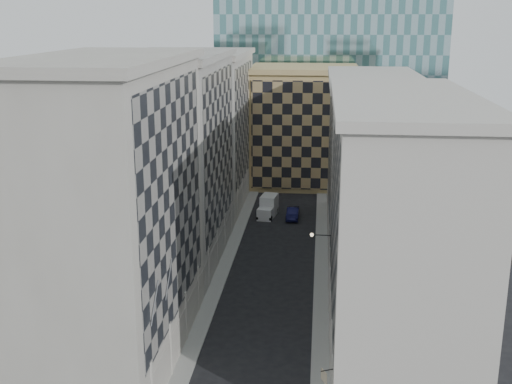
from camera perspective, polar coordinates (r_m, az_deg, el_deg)
The scene contains 14 objects.
sidewalk_west at distance 70.09m, azimuth -2.85°, elevation -6.69°, with size 1.50×100.00×0.15m, color #999994.
sidewalk_east at distance 69.38m, azimuth 5.83°, elevation -6.99°, with size 1.50×100.00×0.15m, color #999994.
bldg_left_a at distance 49.98m, azimuth -12.69°, elevation -1.95°, with size 10.80×22.80×23.70m.
bldg_left_b at distance 70.61m, azimuth -7.13°, elevation 2.94°, with size 10.80×22.80×22.70m.
bldg_left_c at distance 91.88m, azimuth -4.10°, elevation 5.59°, with size 10.80×22.80×21.70m.
bldg_right_a at distance 52.11m, azimuth 12.29°, elevation -2.94°, with size 10.80×26.80×20.70m.
bldg_right_b at distance 78.21m, azimuth 10.19°, elevation 2.93°, with size 10.80×28.80×19.70m.
tan_block at distance 103.52m, azimuth 4.22°, elevation 5.91°, with size 16.80×14.80×18.80m.
church_tower at distance 116.29m, azimuth 3.59°, elevation 15.63°, with size 7.20×7.20×51.50m.
flagpoles_left at distance 45.46m, azimuth -8.35°, elevation -8.65°, with size 0.10×6.33×2.33m.
bracket_lamp at distance 61.60m, azimuth 5.15°, elevation -3.82°, with size 1.98×0.36×0.36m.
box_truck at distance 87.40m, azimuth 1.09°, elevation -1.37°, with size 2.70×5.24×2.75m.
dark_car at distance 86.35m, azimuth 3.29°, elevation -1.92°, with size 1.59×4.57×1.50m, color #0F1038.
shop_sign at distance 43.50m, azimuth 6.08°, elevation -15.94°, with size 0.86×0.76×0.89m.
Camera 1 is at (4.74, -34.19, 26.38)m, focal length 45.00 mm.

